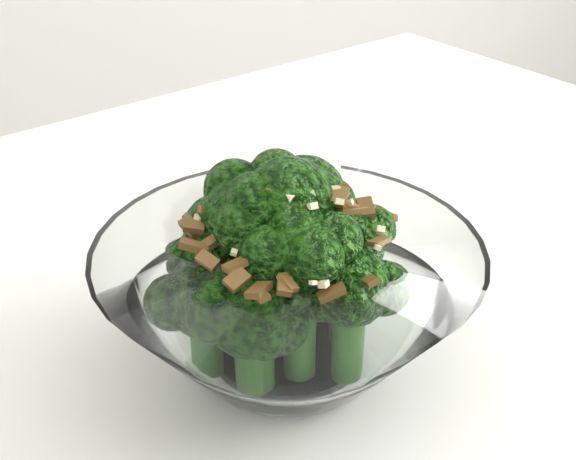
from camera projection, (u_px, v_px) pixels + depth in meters
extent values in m
cube|color=white|center=(155.00, 444.00, 0.43)|extent=(1.42, 1.21, 0.04)
cylinder|color=white|center=(388.00, 325.00, 1.13)|extent=(0.04, 0.04, 0.71)
cylinder|color=white|center=(288.00, 358.00, 0.45)|extent=(0.08, 0.08, 0.01)
cylinder|color=#245917|center=(288.00, 289.00, 0.43)|extent=(0.02, 0.02, 0.08)
sphere|color=#205610|center=(288.00, 204.00, 0.40)|extent=(0.05, 0.05, 0.05)
cylinder|color=#245917|center=(304.00, 272.00, 0.45)|extent=(0.02, 0.02, 0.07)
sphere|color=#205610|center=(304.00, 197.00, 0.42)|extent=(0.04, 0.04, 0.04)
cylinder|color=#245917|center=(250.00, 292.00, 0.43)|extent=(0.02, 0.02, 0.07)
sphere|color=#205610|center=(248.00, 217.00, 0.41)|extent=(0.05, 0.05, 0.05)
cylinder|color=#245917|center=(300.00, 324.00, 0.41)|extent=(0.02, 0.02, 0.07)
sphere|color=#205610|center=(300.00, 250.00, 0.39)|extent=(0.04, 0.04, 0.04)
cylinder|color=#245917|center=(345.00, 299.00, 0.44)|extent=(0.02, 0.02, 0.05)
sphere|color=#205610|center=(348.00, 241.00, 0.42)|extent=(0.04, 0.04, 0.04)
cylinder|color=#245917|center=(224.00, 305.00, 0.44)|extent=(0.02, 0.02, 0.05)
sphere|color=#205610|center=(221.00, 249.00, 0.42)|extent=(0.04, 0.04, 0.04)
cylinder|color=#245917|center=(348.00, 342.00, 0.41)|extent=(0.02, 0.02, 0.05)
sphere|color=#205610|center=(351.00, 287.00, 0.39)|extent=(0.04, 0.04, 0.04)
cylinder|color=#245917|center=(258.00, 353.00, 0.41)|extent=(0.02, 0.02, 0.05)
sphere|color=#205610|center=(257.00, 299.00, 0.39)|extent=(0.04, 0.04, 0.04)
cylinder|color=#245917|center=(345.00, 281.00, 0.47)|extent=(0.02, 0.02, 0.04)
sphere|color=#205610|center=(347.00, 239.00, 0.45)|extent=(0.04, 0.04, 0.04)
cylinder|color=#245917|center=(207.00, 345.00, 0.42)|extent=(0.02, 0.02, 0.04)
sphere|color=#205610|center=(204.00, 301.00, 0.40)|extent=(0.04, 0.04, 0.04)
cylinder|color=#245917|center=(277.00, 276.00, 0.47)|extent=(0.02, 0.02, 0.04)
sphere|color=#205610|center=(277.00, 232.00, 0.46)|extent=(0.04, 0.04, 0.04)
cylinder|color=#245917|center=(252.00, 364.00, 0.40)|extent=(0.02, 0.02, 0.04)
sphere|color=#205610|center=(250.00, 315.00, 0.39)|extent=(0.04, 0.04, 0.04)
cube|color=brown|center=(339.00, 197.00, 0.39)|extent=(0.01, 0.01, 0.01)
cube|color=brown|center=(195.00, 214.00, 0.42)|extent=(0.01, 0.01, 0.01)
cube|color=brown|center=(285.00, 192.00, 0.38)|extent=(0.01, 0.01, 0.01)
cube|color=brown|center=(301.00, 182.00, 0.46)|extent=(0.01, 0.01, 0.01)
cube|color=brown|center=(355.00, 211.00, 0.39)|extent=(0.02, 0.01, 0.00)
cube|color=brown|center=(235.00, 265.00, 0.37)|extent=(0.01, 0.01, 0.01)
cube|color=brown|center=(259.00, 290.00, 0.36)|extent=(0.02, 0.02, 0.01)
cube|color=brown|center=(332.00, 293.00, 0.36)|extent=(0.01, 0.01, 0.01)
cube|color=brown|center=(239.00, 194.00, 0.45)|extent=(0.01, 0.02, 0.00)
cube|color=brown|center=(280.00, 189.00, 0.38)|extent=(0.01, 0.01, 0.01)
cube|color=brown|center=(300.00, 176.00, 0.43)|extent=(0.01, 0.01, 0.01)
cube|color=brown|center=(232.00, 190.00, 0.44)|extent=(0.02, 0.02, 0.00)
cube|color=brown|center=(335.00, 189.00, 0.42)|extent=(0.01, 0.01, 0.01)
cube|color=brown|center=(385.00, 220.00, 0.43)|extent=(0.01, 0.01, 0.00)
cube|color=brown|center=(213.00, 202.00, 0.43)|extent=(0.02, 0.01, 0.01)
cube|color=brown|center=(224.00, 197.00, 0.44)|extent=(0.02, 0.02, 0.01)
cube|color=brown|center=(304.00, 195.00, 0.39)|extent=(0.01, 0.01, 0.01)
cube|color=brown|center=(370.00, 281.00, 0.37)|extent=(0.01, 0.01, 0.01)
cube|color=brown|center=(347.00, 206.00, 0.40)|extent=(0.01, 0.01, 0.01)
cube|color=brown|center=(379.00, 242.00, 0.40)|extent=(0.01, 0.01, 0.01)
cube|color=brown|center=(194.00, 227.00, 0.40)|extent=(0.01, 0.01, 0.01)
cube|color=brown|center=(288.00, 178.00, 0.43)|extent=(0.02, 0.02, 0.01)
cube|color=brown|center=(285.00, 286.00, 0.36)|extent=(0.01, 0.01, 0.01)
cube|color=brown|center=(288.00, 283.00, 0.36)|extent=(0.01, 0.01, 0.01)
cube|color=brown|center=(293.00, 186.00, 0.44)|extent=(0.01, 0.01, 0.01)
cube|color=brown|center=(208.00, 260.00, 0.38)|extent=(0.01, 0.01, 0.01)
cube|color=brown|center=(317.00, 184.00, 0.44)|extent=(0.01, 0.01, 0.01)
cube|color=brown|center=(237.00, 279.00, 0.37)|extent=(0.01, 0.01, 0.01)
cube|color=brown|center=(210.00, 210.00, 0.40)|extent=(0.01, 0.01, 0.01)
cube|color=brown|center=(327.00, 188.00, 0.45)|extent=(0.01, 0.01, 0.01)
cube|color=brown|center=(334.00, 193.00, 0.44)|extent=(0.01, 0.02, 0.01)
cube|color=brown|center=(366.00, 209.00, 0.42)|extent=(0.01, 0.01, 0.00)
cube|color=brown|center=(288.00, 183.00, 0.44)|extent=(0.02, 0.01, 0.01)
cube|color=brown|center=(269.00, 173.00, 0.42)|extent=(0.01, 0.01, 0.01)
cube|color=brown|center=(194.00, 246.00, 0.39)|extent=(0.02, 0.01, 0.01)
cube|color=brown|center=(259.00, 294.00, 0.36)|extent=(0.01, 0.01, 0.00)
cube|color=brown|center=(255.00, 182.00, 0.44)|extent=(0.01, 0.01, 0.00)
cube|color=brown|center=(276.00, 183.00, 0.44)|extent=(0.01, 0.02, 0.01)
cube|color=brown|center=(207.00, 245.00, 0.39)|extent=(0.02, 0.01, 0.01)
cube|color=brown|center=(224.00, 202.00, 0.42)|extent=(0.01, 0.02, 0.00)
cube|color=brown|center=(191.00, 227.00, 0.41)|extent=(0.01, 0.02, 0.01)
cube|color=brown|center=(316.00, 184.00, 0.45)|extent=(0.01, 0.02, 0.01)
cube|color=brown|center=(366.00, 208.00, 0.41)|extent=(0.01, 0.02, 0.01)
cube|color=beige|center=(339.00, 202.00, 0.39)|extent=(0.01, 0.01, 0.01)
cube|color=beige|center=(331.00, 188.00, 0.44)|extent=(0.00, 0.00, 0.00)
cube|color=beige|center=(290.00, 197.00, 0.38)|extent=(0.01, 0.01, 0.00)
cube|color=beige|center=(255.00, 259.00, 0.37)|extent=(0.00, 0.00, 0.00)
cube|color=beige|center=(238.00, 207.00, 0.39)|extent=(0.00, 0.00, 0.00)
cube|color=beige|center=(339.00, 187.00, 0.42)|extent=(0.00, 0.00, 0.00)
cube|color=beige|center=(350.00, 203.00, 0.40)|extent=(0.01, 0.00, 0.00)
cube|color=beige|center=(312.00, 177.00, 0.43)|extent=(0.00, 0.00, 0.00)
cube|color=beige|center=(264.00, 173.00, 0.42)|extent=(0.01, 0.00, 0.01)
cube|color=beige|center=(311.00, 206.00, 0.38)|extent=(0.01, 0.01, 0.01)
cube|color=beige|center=(345.00, 204.00, 0.40)|extent=(0.01, 0.01, 0.00)
cube|color=beige|center=(381.00, 230.00, 0.40)|extent=(0.01, 0.01, 0.00)
cube|color=beige|center=(288.00, 174.00, 0.42)|extent=(0.00, 0.00, 0.00)
cube|color=beige|center=(211.00, 197.00, 0.43)|extent=(0.01, 0.01, 0.01)
cube|color=beige|center=(313.00, 283.00, 0.36)|extent=(0.00, 0.00, 0.00)
cube|color=beige|center=(216.00, 199.00, 0.42)|extent=(0.01, 0.01, 0.00)
cube|color=beige|center=(200.00, 218.00, 0.40)|extent=(0.01, 0.01, 0.00)
cube|color=beige|center=(242.00, 189.00, 0.40)|extent=(0.01, 0.01, 0.00)
cube|color=beige|center=(234.00, 252.00, 0.38)|extent=(0.00, 0.00, 0.00)
cube|color=beige|center=(286.00, 180.00, 0.44)|extent=(0.01, 0.01, 0.01)
cube|color=beige|center=(335.00, 189.00, 0.40)|extent=(0.01, 0.01, 0.00)
cube|color=beige|center=(263.00, 184.00, 0.45)|extent=(0.01, 0.01, 0.00)
cube|color=beige|center=(249.00, 181.00, 0.43)|extent=(0.00, 0.01, 0.00)
cube|color=beige|center=(323.00, 284.00, 0.36)|extent=(0.01, 0.01, 0.00)
cube|color=beige|center=(200.00, 204.00, 0.43)|extent=(0.00, 0.00, 0.00)
cube|color=beige|center=(272.00, 182.00, 0.45)|extent=(0.01, 0.01, 0.01)
cube|color=beige|center=(310.00, 193.00, 0.38)|extent=(0.01, 0.01, 0.00)
cube|color=beige|center=(236.00, 185.00, 0.42)|extent=(0.01, 0.01, 0.00)
cube|color=beige|center=(269.00, 172.00, 0.40)|extent=(0.01, 0.01, 0.00)
cube|color=beige|center=(378.00, 248.00, 0.39)|extent=(0.00, 0.00, 0.00)
cube|color=beige|center=(369.00, 207.00, 0.42)|extent=(0.00, 0.00, 0.00)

